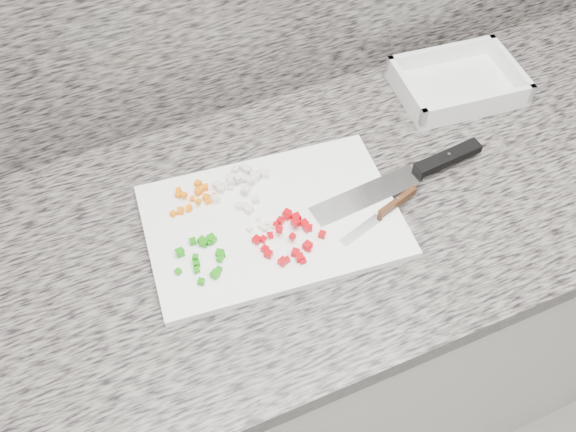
# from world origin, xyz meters

# --- Properties ---
(cabinet) EXTENTS (3.92, 0.62, 0.86)m
(cabinet) POSITION_xyz_m (0.00, 1.44, 0.43)
(cabinet) COLOR white
(cabinet) RESTS_ON ground
(countertop) EXTENTS (3.96, 0.64, 0.04)m
(countertop) POSITION_xyz_m (0.00, 1.44, 0.88)
(countertop) COLOR slate
(countertop) RESTS_ON cabinet
(cutting_board) EXTENTS (0.45, 0.33, 0.01)m
(cutting_board) POSITION_xyz_m (-0.11, 1.43, 0.91)
(cutting_board) COLOR white
(cutting_board) RESTS_ON countertop
(carrot_pile) EXTENTS (0.09, 0.06, 0.02)m
(carrot_pile) POSITION_xyz_m (-0.22, 1.53, 0.92)
(carrot_pile) COLOR orange
(carrot_pile) RESTS_ON cutting_board
(onion_pile) EXTENTS (0.12, 0.11, 0.02)m
(onion_pile) POSITION_xyz_m (-0.13, 1.52, 0.92)
(onion_pile) COLOR silver
(onion_pile) RESTS_ON cutting_board
(green_pepper_pile) EXTENTS (0.09, 0.09, 0.02)m
(green_pepper_pile) POSITION_xyz_m (-0.24, 1.41, 0.92)
(green_pepper_pile) COLOR #18820B
(green_pepper_pile) RESTS_ON cutting_board
(red_pepper_pile) EXTENTS (0.12, 0.11, 0.02)m
(red_pepper_pile) POSITION_xyz_m (-0.10, 1.38, 0.92)
(red_pepper_pile) COLOR #B7020B
(red_pepper_pile) RESTS_ON cutting_board
(garlic_pile) EXTENTS (0.05, 0.05, 0.01)m
(garlic_pile) POSITION_xyz_m (-0.13, 1.42, 0.92)
(garlic_pile) COLOR #F7E6BF
(garlic_pile) RESTS_ON cutting_board
(chef_knife) EXTENTS (0.35, 0.07, 0.02)m
(chef_knife) POSITION_xyz_m (0.17, 1.42, 0.92)
(chef_knife) COLOR silver
(chef_knife) RESTS_ON cutting_board
(paring_knife) EXTENTS (0.17, 0.06, 0.02)m
(paring_knife) POSITION_xyz_m (0.08, 1.37, 0.92)
(paring_knife) COLOR silver
(paring_knife) RESTS_ON cutting_board
(tray) EXTENTS (0.26, 0.20, 0.05)m
(tray) POSITION_xyz_m (0.36, 1.60, 0.92)
(tray) COLOR white
(tray) RESTS_ON countertop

